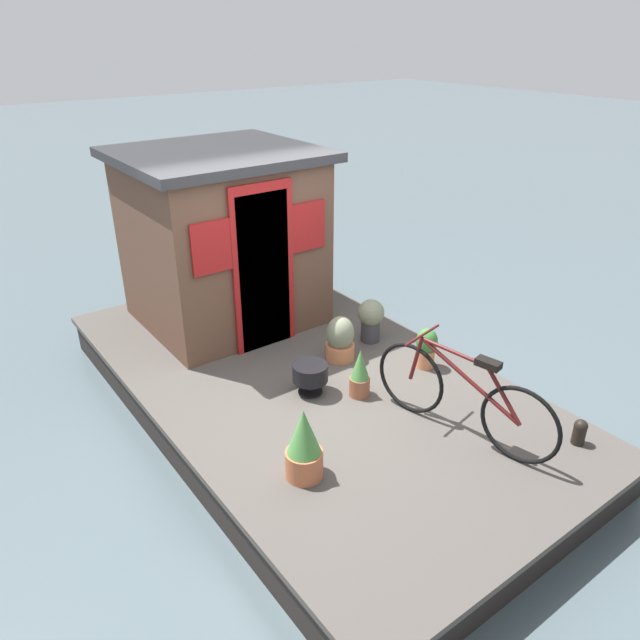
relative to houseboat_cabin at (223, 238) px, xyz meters
The scene contains 11 objects.
ground_plane 2.18m from the houseboat_cabin, behind, with size 60.00×60.00×0.00m, color #4C5B60.
houseboat_deck 2.05m from the houseboat_cabin, behind, with size 5.54×3.10×0.41m.
houseboat_cabin is the anchor object (origin of this frame).
bicycle 3.30m from the houseboat_cabin, behind, with size 1.69×0.52×0.82m.
potted_plant_fern 3.07m from the houseboat_cabin, 162.71° to the left, with size 0.30×0.30×0.61m.
potted_plant_thyme 1.82m from the houseboat_cabin, 163.57° to the right, with size 0.31×0.31×0.48m.
potted_plant_succulent 1.91m from the houseboat_cabin, 146.13° to the right, with size 0.29×0.29×0.49m.
potted_plant_geranium 2.60m from the houseboat_cabin, 154.48° to the right, with size 0.22×0.22×0.43m.
potted_plant_ivy 2.37m from the houseboat_cabin, behind, with size 0.20×0.20×0.49m.
charcoal_grill 2.09m from the houseboat_cabin, behind, with size 0.34×0.34×0.31m.
mooring_bollard 4.17m from the houseboat_cabin, 162.92° to the right, with size 0.11×0.11×0.23m.
Camera 1 is at (-4.21, 2.96, 3.59)m, focal length 33.48 mm.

